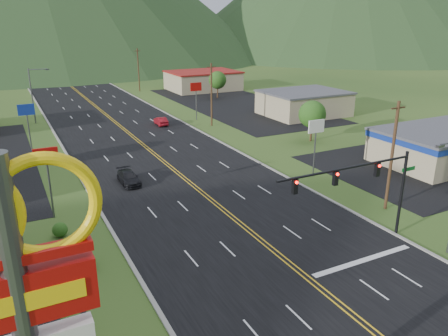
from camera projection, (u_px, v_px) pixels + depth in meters
name	position (u px, v px, depth m)	size (l,w,h in m)	color
pylon_sign	(26.00, 336.00, 10.70)	(4.32, 0.60, 14.00)	#59595E
traffic_signal	(366.00, 180.00, 32.24)	(13.10, 0.43, 7.00)	black
streetlight_west	(34.00, 92.00, 71.50)	(3.28, 0.25, 9.00)	#59595E
building_east_near	(442.00, 144.00, 52.66)	(15.40, 10.40, 4.10)	tan
building_east_mid	(304.00, 103.00, 78.78)	(14.40, 11.40, 4.30)	tan
building_east_far	(203.00, 80.00, 106.44)	(16.40, 12.40, 4.50)	tan
pole_sign_west_a	(47.00, 163.00, 36.92)	(2.00, 0.18, 6.40)	#59595E
pole_sign_west_b	(27.00, 115.00, 55.41)	(2.00, 0.18, 6.40)	#59595E
pole_sign_east_a	(316.00, 132.00, 46.92)	(2.00, 0.18, 6.40)	#59595E
pole_sign_east_b	(196.00, 91.00, 73.82)	(2.00, 0.18, 6.40)	#59595E
tree_east_a	(312.00, 114.00, 61.28)	(3.84, 3.84, 5.82)	#382314
tree_east_b	(217.00, 80.00, 94.96)	(3.84, 3.84, 5.82)	#382314
utility_pole_a	(392.00, 156.00, 38.71)	(1.60, 0.28, 10.00)	#382314
utility_pole_b	(211.00, 94.00, 69.81)	(1.60, 0.28, 10.00)	#382314
utility_pole_c	(138.00, 70.00, 103.44)	(1.60, 0.28, 10.00)	#382314
utility_pole_d	(101.00, 57.00, 137.06)	(1.60, 0.28, 10.00)	#382314
car_dark_mid	(129.00, 178.00, 46.19)	(1.78, 4.39, 1.27)	black
car_red_far	(161.00, 121.00, 71.51)	(1.41, 4.03, 1.33)	maroon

